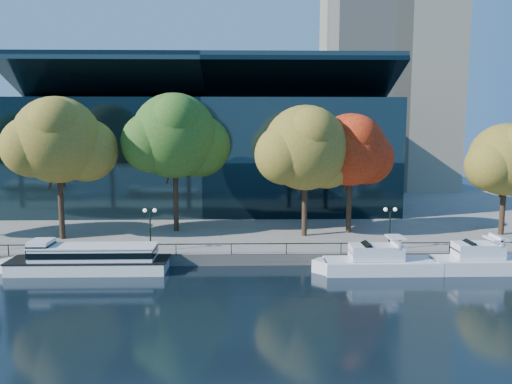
{
  "coord_description": "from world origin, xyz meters",
  "views": [
    {
      "loc": [
        1.19,
        -40.89,
        12.61
      ],
      "look_at": [
        2.35,
        8.0,
        6.05
      ],
      "focal_mm": 35.0,
      "sensor_mm": 36.0,
      "label": 1
    }
  ],
  "objects_px": {
    "cruiser_far": "(478,260)",
    "tree_2": "(176,138)",
    "tour_boat": "(85,258)",
    "tree_1": "(59,142)",
    "lamp_1": "(150,220)",
    "tree_4": "(352,151)",
    "tree_5": "(507,161)",
    "tree_3": "(307,150)",
    "lamp_2": "(390,219)",
    "cruiser_near": "(376,262)"
  },
  "relations": [
    {
      "from": "tour_boat",
      "to": "tree_3",
      "type": "bearing_deg",
      "value": 24.7
    },
    {
      "from": "cruiser_far",
      "to": "lamp_1",
      "type": "relative_size",
      "value": 2.47
    },
    {
      "from": "tree_3",
      "to": "cruiser_near",
      "type": "bearing_deg",
      "value": -64.77
    },
    {
      "from": "cruiser_far",
      "to": "tree_3",
      "type": "relative_size",
      "value": 0.73
    },
    {
      "from": "tree_4",
      "to": "cruiser_far",
      "type": "bearing_deg",
      "value": -53.55
    },
    {
      "from": "tree_1",
      "to": "tree_2",
      "type": "bearing_deg",
      "value": 17.4
    },
    {
      "from": "tour_boat",
      "to": "lamp_2",
      "type": "xyz_separation_m",
      "value": [
        27.39,
        3.12,
        2.78
      ]
    },
    {
      "from": "tree_1",
      "to": "lamp_1",
      "type": "relative_size",
      "value": 3.6
    },
    {
      "from": "cruiser_near",
      "to": "lamp_1",
      "type": "xyz_separation_m",
      "value": [
        -20.05,
        3.98,
        3.0
      ]
    },
    {
      "from": "cruiser_far",
      "to": "lamp_2",
      "type": "relative_size",
      "value": 2.47
    },
    {
      "from": "cruiser_near",
      "to": "tree_4",
      "type": "bearing_deg",
      "value": 89.16
    },
    {
      "from": "cruiser_far",
      "to": "cruiser_near",
      "type": "bearing_deg",
      "value": 179.97
    },
    {
      "from": "cruiser_far",
      "to": "tree_5",
      "type": "height_order",
      "value": "tree_5"
    },
    {
      "from": "tree_4",
      "to": "tree_3",
      "type": "bearing_deg",
      "value": -163.58
    },
    {
      "from": "tree_4",
      "to": "lamp_2",
      "type": "bearing_deg",
      "value": -75.02
    },
    {
      "from": "tree_3",
      "to": "lamp_2",
      "type": "relative_size",
      "value": 3.4
    },
    {
      "from": "tree_4",
      "to": "lamp_1",
      "type": "xyz_separation_m",
      "value": [
        -20.22,
        -7.71,
        -5.86
      ]
    },
    {
      "from": "tree_3",
      "to": "lamp_1",
      "type": "bearing_deg",
      "value": -157.74
    },
    {
      "from": "tour_boat",
      "to": "tree_5",
      "type": "distance_m",
      "value": 43.25
    },
    {
      "from": "tree_4",
      "to": "lamp_2",
      "type": "distance_m",
      "value": 9.9
    },
    {
      "from": "lamp_1",
      "to": "tree_2",
      "type": "bearing_deg",
      "value": 81.3
    },
    {
      "from": "tree_5",
      "to": "tree_2",
      "type": "bearing_deg",
      "value": 175.76
    },
    {
      "from": "cruiser_far",
      "to": "tree_3",
      "type": "bearing_deg",
      "value": 143.12
    },
    {
      "from": "tree_3",
      "to": "tree_4",
      "type": "distance_m",
      "value": 5.2
    },
    {
      "from": "lamp_1",
      "to": "tree_4",
      "type": "bearing_deg",
      "value": 20.86
    },
    {
      "from": "cruiser_near",
      "to": "cruiser_far",
      "type": "bearing_deg",
      "value": -0.03
    },
    {
      "from": "tour_boat",
      "to": "lamp_2",
      "type": "distance_m",
      "value": 27.71
    },
    {
      "from": "cruiser_far",
      "to": "tree_5",
      "type": "xyz_separation_m",
      "value": [
        7.54,
        10.31,
        7.83
      ]
    },
    {
      "from": "tree_1",
      "to": "tree_2",
      "type": "xyz_separation_m",
      "value": [
        11.25,
        3.53,
        0.32
      ]
    },
    {
      "from": "tree_4",
      "to": "lamp_2",
      "type": "height_order",
      "value": "tree_4"
    },
    {
      "from": "tour_boat",
      "to": "tree_2",
      "type": "bearing_deg",
      "value": 61.75
    },
    {
      "from": "tour_boat",
      "to": "cruiser_far",
      "type": "xyz_separation_m",
      "value": [
        33.96,
        -0.86,
        -0.17
      ]
    },
    {
      "from": "lamp_2",
      "to": "tree_5",
      "type": "bearing_deg",
      "value": 24.13
    },
    {
      "from": "cruiser_far",
      "to": "tree_2",
      "type": "relative_size",
      "value": 0.66
    },
    {
      "from": "cruiser_near",
      "to": "lamp_1",
      "type": "height_order",
      "value": "lamp_1"
    },
    {
      "from": "tour_boat",
      "to": "tree_4",
      "type": "bearing_deg",
      "value": 23.14
    },
    {
      "from": "tree_1",
      "to": "lamp_1",
      "type": "bearing_deg",
      "value": -28.62
    },
    {
      "from": "tree_1",
      "to": "cruiser_near",
      "type": "bearing_deg",
      "value": -17.38
    },
    {
      "from": "tree_4",
      "to": "tree_5",
      "type": "xyz_separation_m",
      "value": [
        16.18,
        -1.38,
        -0.98
      ]
    },
    {
      "from": "tree_1",
      "to": "tree_5",
      "type": "relative_size",
      "value": 1.23
    },
    {
      "from": "tree_2",
      "to": "cruiser_far",
      "type": "bearing_deg",
      "value": -25.14
    },
    {
      "from": "cruiser_near",
      "to": "cruiser_far",
      "type": "relative_size",
      "value": 1.1
    },
    {
      "from": "tree_2",
      "to": "lamp_2",
      "type": "height_order",
      "value": "tree_2"
    },
    {
      "from": "cruiser_far",
      "to": "lamp_2",
      "type": "bearing_deg",
      "value": 148.79
    },
    {
      "from": "tour_boat",
      "to": "tree_4",
      "type": "xyz_separation_m",
      "value": [
        25.33,
        10.83,
        8.64
      ]
    },
    {
      "from": "cruiser_near",
      "to": "tree_3",
      "type": "relative_size",
      "value": 0.8
    },
    {
      "from": "tree_2",
      "to": "tour_boat",
      "type": "bearing_deg",
      "value": -118.25
    },
    {
      "from": "tree_1",
      "to": "tree_4",
      "type": "bearing_deg",
      "value": 4.39
    },
    {
      "from": "tree_2",
      "to": "tree_3",
      "type": "relative_size",
      "value": 1.1
    },
    {
      "from": "tour_boat",
      "to": "tree_5",
      "type": "xyz_separation_m",
      "value": [
        41.51,
        9.44,
        7.66
      ]
    }
  ]
}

